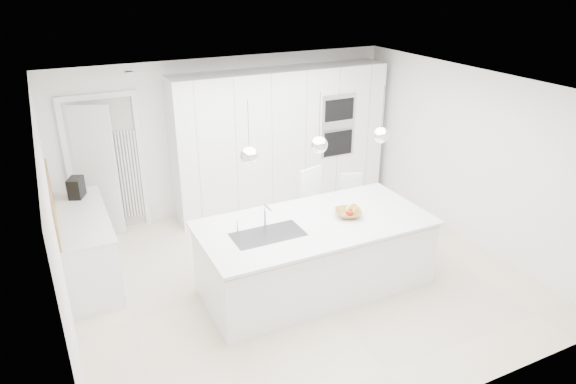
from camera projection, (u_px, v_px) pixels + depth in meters
name	position (u px, v px, depth m)	size (l,w,h in m)	color
floor	(298.00, 276.00, 6.77)	(5.50, 5.50, 0.00)	beige
wall_back	(229.00, 135.00, 8.33)	(5.50, 5.50, 0.00)	white
wall_left	(56.00, 236.00, 5.17)	(5.00, 5.00, 0.00)	white
ceiling	(300.00, 88.00, 5.77)	(5.50, 5.50, 0.00)	white
tall_cabinets	(281.00, 139.00, 8.45)	(3.60, 0.60, 2.30)	white
oven_stack	(338.00, 126.00, 8.47)	(0.62, 0.04, 1.05)	#A5A5A8
doorway_frame	(106.00, 167.00, 7.62)	(1.11, 0.08, 2.13)	white
hallway_door	(89.00, 172.00, 7.49)	(0.82, 0.04, 2.00)	white
radiator	(130.00, 175.00, 7.81)	(0.32, 0.04, 1.40)	white
left_base_cabinets	(87.00, 248.00, 6.61)	(0.60, 1.80, 0.86)	white
left_worktop	(81.00, 216.00, 6.43)	(0.62, 1.82, 0.04)	white
oak_backsplash	(52.00, 201.00, 6.21)	(0.02, 1.80, 0.50)	#A17639
island_base	(316.00, 257.00, 6.39)	(2.80, 1.20, 0.86)	white
island_worktop	(315.00, 223.00, 6.25)	(2.84, 1.40, 0.04)	white
island_sink	(268.00, 241.00, 5.98)	(0.84, 0.44, 0.18)	#3F3F42
island_tap	(265.00, 215.00, 6.07)	(0.02, 0.02, 0.30)	white
pendant_left	(249.00, 156.00, 5.46)	(0.20, 0.20, 0.20)	white
pendant_mid	(319.00, 145.00, 5.80)	(0.20, 0.20, 0.20)	white
pendant_right	(381.00, 135.00, 6.14)	(0.20, 0.20, 0.20)	white
fruit_bowl	(348.00, 213.00, 6.37)	(0.33, 0.33, 0.08)	#A17639
espresso_machine	(76.00, 188.00, 6.87)	(0.16, 0.26, 0.27)	black
bar_stool_left	(315.00, 213.00, 7.17)	(0.40, 0.55, 1.20)	white
bar_stool_right	(354.00, 208.00, 7.52)	(0.33, 0.46, 1.00)	white
apple_a	(349.00, 212.00, 6.33)	(0.08, 0.08, 0.08)	#A11B0E
apple_b	(350.00, 213.00, 6.30)	(0.08, 0.08, 0.08)	#A11B0E
apple_c	(350.00, 211.00, 6.37)	(0.07, 0.07, 0.07)	#A11B0E
banana_bunch	(351.00, 208.00, 6.35)	(0.21, 0.21, 0.03)	yellow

